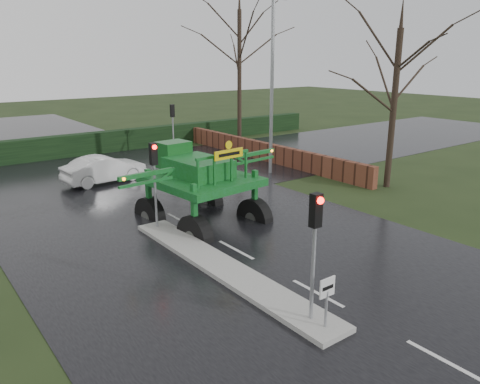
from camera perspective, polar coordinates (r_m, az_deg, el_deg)
ground at (r=14.15m, az=9.41°, el=-12.15°), size 140.00×140.00×0.00m
road_main at (r=21.65m, az=-10.04°, el=-1.98°), size 14.00×80.00×0.02m
road_cross at (r=26.94m, az=-15.93°, el=1.26°), size 80.00×12.00×0.02m
median_island at (r=15.37m, az=-2.21°, el=-9.16°), size 1.20×10.00×0.16m
hedge_row at (r=34.22m, az=-21.01°, el=5.17°), size 44.00×0.90×1.50m
brick_wall at (r=31.96m, az=1.76°, el=5.26°), size 0.40×20.00×1.20m
keep_left_sign at (r=11.91m, az=10.55°, el=-12.19°), size 0.50×0.07×1.35m
traffic_signal_near at (r=11.58m, az=9.14°, el=-4.63°), size 0.26×0.33×3.52m
traffic_signal_mid at (r=18.23m, az=-10.43°, el=3.01°), size 0.26×0.33×3.52m
traffic_signal_far at (r=32.74m, az=-8.23°, el=8.89°), size 0.26×0.33×3.52m
street_light_right at (r=26.84m, az=3.44°, el=14.74°), size 3.85×0.30×10.00m
tree_right_near at (r=25.28m, az=18.42°, el=12.07°), size 5.60×5.60×9.64m
tree_right_far at (r=36.86m, az=-0.07°, el=15.95°), size 7.00×7.00×12.05m
crop_sprayer at (r=17.57m, az=-6.09°, el=1.07°), size 7.95×5.29×4.45m
white_sedan at (r=26.73m, az=-16.08°, el=1.12°), size 4.62×1.99×1.48m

